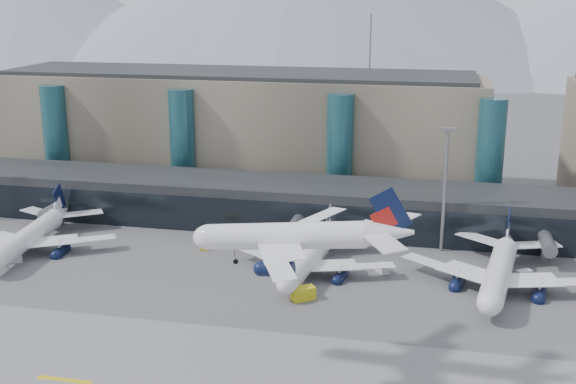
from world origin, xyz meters
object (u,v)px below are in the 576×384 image
(jet_parked_left, at_px, (35,227))
(jet_parked_right, at_px, (501,260))
(hero_jet, at_px, (308,230))
(jet_parked_mid, at_px, (313,249))
(veh_b, at_px, (204,245))
(veh_g, at_px, (382,268))
(veh_d, at_px, (524,274))
(lightmast_mid, at_px, (445,183))
(veh_a, at_px, (13,257))
(veh_h, at_px, (303,293))
(veh_c, at_px, (273,268))

(jet_parked_left, xyz_separation_m, jet_parked_right, (92.91, 0.06, 0.22))
(hero_jet, bearing_deg, jet_parked_mid, 102.75)
(jet_parked_right, bearing_deg, hero_jet, 152.78)
(jet_parked_left, height_order, veh_b, jet_parked_left)
(jet_parked_mid, distance_m, veh_g, 13.65)
(jet_parked_left, height_order, veh_d, jet_parked_left)
(lightmast_mid, distance_m, veh_b, 50.70)
(hero_jet, xyz_separation_m, jet_parked_mid, (-6.08, 38.32, -16.98))
(veh_a, bearing_deg, jet_parked_right, -25.04)
(jet_parked_mid, bearing_deg, veh_b, 82.00)
(jet_parked_mid, bearing_deg, jet_parked_left, 96.70)
(veh_b, bearing_deg, veh_d, -112.07)
(lightmast_mid, bearing_deg, veh_h, -127.71)
(hero_jet, height_order, veh_h, hero_jet)
(jet_parked_left, bearing_deg, jet_parked_right, -95.41)
(veh_h, bearing_deg, veh_g, 14.36)
(veh_b, bearing_deg, lightmast_mid, -98.76)
(jet_parked_left, bearing_deg, veh_c, -99.73)
(lightmast_mid, xyz_separation_m, veh_c, (-30.96, -19.38, -13.35))
(jet_parked_mid, distance_m, veh_a, 59.01)
(jet_parked_mid, relative_size, veh_c, 8.71)
(jet_parked_left, xyz_separation_m, veh_b, (34.42, 6.23, -3.64))
(lightmast_mid, relative_size, hero_jet, 0.80)
(veh_b, bearing_deg, jet_parked_mid, -124.55)
(jet_parked_left, bearing_deg, veh_d, -93.29)
(lightmast_mid, distance_m, veh_d, 23.60)
(veh_c, distance_m, veh_g, 20.80)
(veh_d, distance_m, veh_g, 26.08)
(hero_jet, bearing_deg, jet_parked_left, 152.94)
(jet_parked_right, xyz_separation_m, veh_c, (-41.51, -3.90, -3.56))
(veh_b, height_order, veh_d, veh_d)
(veh_h, bearing_deg, jet_parked_right, -13.84)
(jet_parked_left, relative_size, veh_b, 13.42)
(jet_parked_right, relative_size, veh_h, 9.36)
(jet_parked_left, height_order, veh_a, jet_parked_left)
(veh_c, bearing_deg, jet_parked_mid, 51.42)
(veh_d, bearing_deg, veh_a, 154.49)
(jet_parked_left, relative_size, veh_g, 13.14)
(jet_parked_left, relative_size, veh_c, 9.41)
(hero_jet, xyz_separation_m, jet_parked_right, (28.41, 38.49, -16.44))
(veh_a, height_order, veh_d, veh_a)
(veh_b, distance_m, veh_h, 32.25)
(veh_g, bearing_deg, lightmast_mid, 104.14)
(jet_parked_right, relative_size, veh_g, 13.79)
(hero_jet, xyz_separation_m, veh_b, (-30.07, 44.66, -20.30))
(veh_b, distance_m, veh_c, 19.75)
(veh_d, distance_m, veh_h, 42.27)
(veh_b, bearing_deg, veh_c, -140.43)
(jet_parked_right, height_order, veh_d, jet_parked_right)
(veh_c, bearing_deg, veh_b, 172.70)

